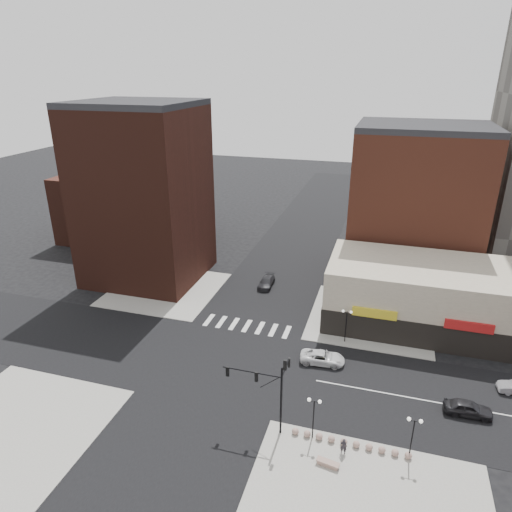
% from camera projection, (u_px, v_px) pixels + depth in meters
% --- Properties ---
extents(ground, '(240.00, 240.00, 0.00)m').
position_uv_depth(ground, '(225.00, 364.00, 49.59)').
color(ground, black).
rests_on(ground, ground).
extents(road_ew, '(200.00, 14.00, 0.02)m').
position_uv_depth(road_ew, '(225.00, 364.00, 49.59)').
color(road_ew, black).
rests_on(road_ew, ground).
extents(road_ns, '(14.00, 200.00, 0.02)m').
position_uv_depth(road_ns, '(225.00, 364.00, 49.58)').
color(road_ns, black).
rests_on(road_ns, ground).
extents(sidewalk_nw, '(15.00, 15.00, 0.12)m').
position_uv_depth(sidewalk_nw, '(166.00, 289.00, 66.23)').
color(sidewalk_nw, gray).
rests_on(sidewalk_nw, ground).
extents(sidewalk_ne, '(15.00, 15.00, 0.12)m').
position_uv_depth(sidewalk_ne, '(370.00, 318.00, 58.59)').
color(sidewalk_ne, gray).
rests_on(sidewalk_ne, ground).
extents(sidewalk_sw, '(15.00, 15.00, 0.12)m').
position_uv_depth(sidewalk_sw, '(16.00, 429.00, 40.54)').
color(sidewalk_sw, gray).
rests_on(sidewalk_sw, ground).
extents(building_nw, '(16.00, 15.00, 25.00)m').
position_uv_depth(building_nw, '(144.00, 197.00, 66.21)').
color(building_nw, '#3A1A12').
rests_on(building_nw, ground).
extents(building_nw_low, '(20.00, 18.00, 12.00)m').
position_uv_depth(building_nw_low, '(127.00, 204.00, 85.84)').
color(building_nw_low, '#3A1A12').
rests_on(building_nw_low, ground).
extents(building_ne_midrise, '(18.00, 15.00, 22.00)m').
position_uv_depth(building_ne_midrise, '(415.00, 207.00, 66.51)').
color(building_ne_midrise, brown).
rests_on(building_ne_midrise, ground).
extents(building_ne_row, '(24.20, 12.20, 8.00)m').
position_uv_depth(building_ne_row, '(427.00, 301.00, 56.08)').
color(building_ne_row, beige).
rests_on(building_ne_row, ground).
extents(traffic_signal, '(5.59, 3.09, 7.77)m').
position_uv_depth(traffic_signal, '(272.00, 383.00, 38.85)').
color(traffic_signal, black).
rests_on(traffic_signal, ground).
extents(street_lamp_se_a, '(1.22, 0.32, 4.16)m').
position_uv_depth(street_lamp_se_a, '(314.00, 409.00, 38.35)').
color(street_lamp_se_a, black).
rests_on(street_lamp_se_a, sidewalk_se).
extents(street_lamp_se_b, '(1.22, 0.32, 4.16)m').
position_uv_depth(street_lamp_se_b, '(414.00, 428.00, 36.24)').
color(street_lamp_se_b, black).
rests_on(street_lamp_se_b, sidewalk_se).
extents(street_lamp_ne, '(1.22, 0.32, 4.16)m').
position_uv_depth(street_lamp_ne, '(347.00, 318.00, 52.26)').
color(street_lamp_ne, black).
rests_on(street_lamp_ne, sidewalk_ne).
extents(bollard_row, '(10.05, 0.60, 0.60)m').
position_uv_depth(bollard_row, '(350.00, 443.00, 38.59)').
color(bollard_row, gray).
rests_on(bollard_row, sidewalk_se).
extents(white_suv, '(4.97, 2.61, 1.33)m').
position_uv_depth(white_suv, '(322.00, 358.00, 49.56)').
color(white_suv, silver).
rests_on(white_suv, ground).
extents(dark_sedan_east, '(4.31, 1.80, 1.46)m').
position_uv_depth(dark_sedan_east, '(468.00, 408.00, 42.08)').
color(dark_sedan_east, black).
rests_on(dark_sedan_east, ground).
extents(dark_sedan_north, '(1.99, 4.67, 1.34)m').
position_uv_depth(dark_sedan_north, '(266.00, 282.00, 66.98)').
color(dark_sedan_north, black).
rests_on(dark_sedan_north, ground).
extents(pedestrian, '(0.56, 0.37, 1.53)m').
position_uv_depth(pedestrian, '(343.00, 446.00, 37.66)').
color(pedestrian, black).
rests_on(pedestrian, sidewalk_se).
extents(stone_bench, '(1.94, 0.87, 0.44)m').
position_uv_depth(stone_bench, '(328.00, 463.00, 36.68)').
color(stone_bench, gray).
rests_on(stone_bench, sidewalk_se).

